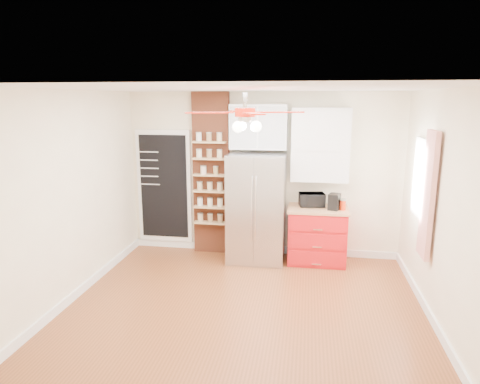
% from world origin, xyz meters
% --- Properties ---
extents(floor, '(4.50, 4.50, 0.00)m').
position_xyz_m(floor, '(0.00, 0.00, 0.00)').
color(floor, brown).
rests_on(floor, ground).
extents(ceiling, '(4.50, 4.50, 0.00)m').
position_xyz_m(ceiling, '(0.00, 0.00, 2.70)').
color(ceiling, white).
rests_on(ceiling, wall_back).
extents(wall_back, '(4.50, 0.02, 2.70)m').
position_xyz_m(wall_back, '(0.00, 2.00, 1.35)').
color(wall_back, '#FFF5CD').
rests_on(wall_back, floor).
extents(wall_front, '(4.50, 0.02, 2.70)m').
position_xyz_m(wall_front, '(0.00, -2.00, 1.35)').
color(wall_front, '#FFF5CD').
rests_on(wall_front, floor).
extents(wall_left, '(0.02, 4.00, 2.70)m').
position_xyz_m(wall_left, '(-2.25, 0.00, 1.35)').
color(wall_left, '#FFF5CD').
rests_on(wall_left, floor).
extents(wall_right, '(0.02, 4.00, 2.70)m').
position_xyz_m(wall_right, '(2.25, 0.00, 1.35)').
color(wall_right, '#FFF5CD').
rests_on(wall_right, floor).
extents(chalkboard, '(0.95, 0.05, 1.95)m').
position_xyz_m(chalkboard, '(-1.70, 1.96, 1.10)').
color(chalkboard, white).
rests_on(chalkboard, wall_back).
extents(brick_pillar, '(0.60, 0.16, 2.70)m').
position_xyz_m(brick_pillar, '(-0.85, 1.92, 1.35)').
color(brick_pillar, brown).
rests_on(brick_pillar, floor).
extents(fridge, '(0.90, 0.70, 1.75)m').
position_xyz_m(fridge, '(-0.05, 1.63, 0.88)').
color(fridge, '#B4B4B9').
rests_on(fridge, floor).
extents(upper_glass_cabinet, '(0.90, 0.35, 0.70)m').
position_xyz_m(upper_glass_cabinet, '(-0.05, 1.82, 2.15)').
color(upper_glass_cabinet, white).
rests_on(upper_glass_cabinet, wall_back).
extents(red_cabinet, '(0.94, 0.64, 0.90)m').
position_xyz_m(red_cabinet, '(0.92, 1.68, 0.45)').
color(red_cabinet, '#B61216').
rests_on(red_cabinet, floor).
extents(upper_shelf_unit, '(0.90, 0.30, 1.15)m').
position_xyz_m(upper_shelf_unit, '(0.92, 1.85, 1.88)').
color(upper_shelf_unit, white).
rests_on(upper_shelf_unit, wall_back).
extents(window, '(0.04, 0.75, 1.05)m').
position_xyz_m(window, '(2.23, 0.90, 1.55)').
color(window, white).
rests_on(window, wall_right).
extents(curtain, '(0.06, 0.40, 1.55)m').
position_xyz_m(curtain, '(2.18, 0.35, 1.45)').
color(curtain, red).
rests_on(curtain, wall_right).
extents(ceiling_fan, '(1.40, 1.40, 0.44)m').
position_xyz_m(ceiling_fan, '(0.00, 0.00, 2.42)').
color(ceiling_fan, silver).
rests_on(ceiling_fan, ceiling).
extents(toaster_oven, '(0.43, 0.33, 0.22)m').
position_xyz_m(toaster_oven, '(0.82, 1.76, 1.01)').
color(toaster_oven, black).
rests_on(toaster_oven, red_cabinet).
extents(coffee_maker, '(0.21, 0.23, 0.25)m').
position_xyz_m(coffee_maker, '(1.16, 1.61, 1.03)').
color(coffee_maker, black).
rests_on(coffee_maker, red_cabinet).
extents(canister_left, '(0.12, 0.12, 0.15)m').
position_xyz_m(canister_left, '(1.29, 1.60, 0.98)').
color(canister_left, red).
rests_on(canister_left, red_cabinet).
extents(canister_right, '(0.12, 0.12, 0.15)m').
position_xyz_m(canister_right, '(1.29, 1.68, 0.97)').
color(canister_right, red).
rests_on(canister_right, red_cabinet).
extents(pantry_jar_oats, '(0.10, 0.10, 0.13)m').
position_xyz_m(pantry_jar_oats, '(-0.95, 1.76, 1.44)').
color(pantry_jar_oats, beige).
rests_on(pantry_jar_oats, brick_pillar).
extents(pantry_jar_beans, '(0.09, 0.09, 0.12)m').
position_xyz_m(pantry_jar_beans, '(-0.75, 1.79, 1.43)').
color(pantry_jar_beans, '#98834D').
rests_on(pantry_jar_beans, brick_pillar).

